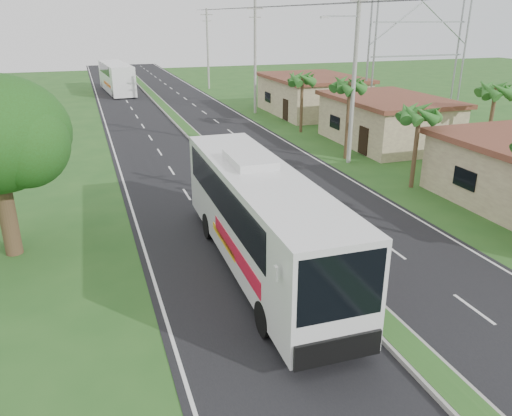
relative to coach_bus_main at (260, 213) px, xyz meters
name	(u,v)px	position (x,y,z in m)	size (l,w,h in m)	color
ground	(386,329)	(2.50, -5.31, -2.39)	(180.00, 180.00, 0.00)	#25521E
road_asphalt	(223,166)	(2.50, 14.69, -2.38)	(14.00, 160.00, 0.02)	black
median_strip	(223,164)	(2.50, 14.69, -2.29)	(1.20, 160.00, 0.18)	gray
lane_edge_left	(121,175)	(-4.20, 14.69, -2.39)	(0.12, 160.00, 0.01)	silver
lane_edge_right	(312,157)	(9.20, 14.69, -2.39)	(0.12, 160.00, 0.01)	silver
shop_mid	(387,120)	(16.50, 16.69, -0.54)	(7.60, 10.60, 3.67)	gray
shop_far	(312,95)	(16.50, 30.69, -0.46)	(8.60, 11.60, 3.82)	gray
palm_verge_b	(419,114)	(11.90, 6.69, 1.97)	(2.40, 2.40, 5.05)	#473321
palm_verge_c	(350,85)	(11.30, 13.69, 2.73)	(2.40, 2.40, 5.85)	#473321
palm_verge_d	(302,79)	(11.80, 22.69, 2.16)	(2.40, 2.40, 5.25)	#473321
palm_behind_shop	(496,90)	(20.00, 9.69, 2.54)	(2.40, 2.40, 5.65)	#473321
utility_pole_b	(354,70)	(10.97, 12.69, 3.86)	(3.20, 0.28, 12.00)	gray
utility_pole_c	(255,57)	(11.00, 32.69, 3.28)	(1.60, 0.28, 11.00)	gray
utility_pole_d	(208,48)	(11.00, 52.69, 3.03)	(1.60, 0.28, 10.50)	gray
billboard_lattice	(418,47)	(24.50, 24.69, 4.43)	(10.18, 1.18, 12.07)	gray
coach_bus_main	(260,213)	(0.00, 0.00, 0.00)	(3.05, 13.51, 4.35)	silver
coach_bus_far	(116,76)	(-1.43, 52.97, -0.26)	(3.75, 13.09, 3.76)	white
motorcyclist	(242,189)	(1.57, 7.41, -1.58)	(1.79, 1.08, 2.26)	black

